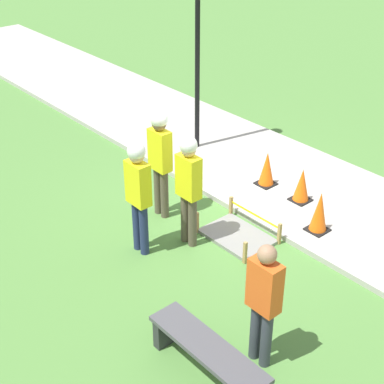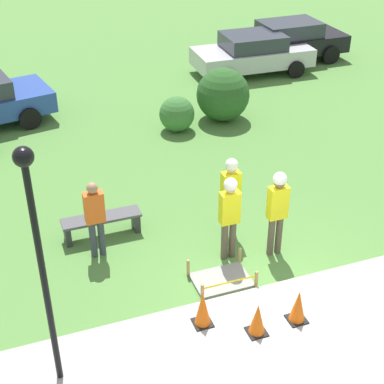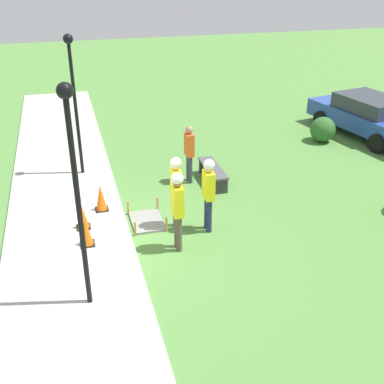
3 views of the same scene
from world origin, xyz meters
name	(u,v)px [view 3 (image 3 of 3)]	position (x,y,z in m)	size (l,w,h in m)	color
ground_plane	(132,240)	(0.00, 0.00, 0.00)	(60.00, 60.00, 0.00)	#51843D
sidewalk	(69,248)	(0.00, -1.48, 0.05)	(28.00, 2.96, 0.10)	#ADAAA3
wet_concrete_patch	(147,221)	(-0.76, 0.51, 0.04)	(1.17, 0.84, 0.39)	gray
traffic_cone_near_patch	(101,198)	(-1.57, -0.55, 0.45)	(0.34, 0.34, 0.72)	black
traffic_cone_far_patch	(82,216)	(-0.76, -1.08, 0.41)	(0.34, 0.34, 0.63)	black
traffic_cone_sidewalk_edge	(86,232)	(0.05, -1.05, 0.43)	(0.34, 0.34, 0.66)	black
park_bench	(213,172)	(-2.62, 2.86, 0.35)	(1.72, 0.44, 0.49)	#2D2D33
worker_supervisor	(176,186)	(-0.33, 1.20, 1.15)	(0.40, 0.27, 1.90)	brown
worker_assistant	(208,188)	(0.00, 1.91, 1.16)	(0.40, 0.28, 1.91)	navy
worker_trainee	(178,204)	(0.63, 0.99, 1.19)	(0.40, 0.28, 1.95)	brown
bystander_in_orange_shirt	(189,151)	(-2.86, 2.20, 1.00)	(0.40, 0.23, 1.75)	#383D47
lamppost_near	(74,171)	(2.14, -1.16, 2.89)	(0.28, 0.28, 4.32)	black
lamppost_far	(73,86)	(-4.16, -0.88, 2.79)	(0.28, 0.28, 4.14)	black
parked_car_blue	(369,115)	(-5.06, 9.72, 0.77)	(5.05, 2.81, 1.48)	#28479E
shrub_rounded_near	(323,129)	(-4.90, 7.77, 0.46)	(0.91, 0.91, 0.91)	#2D6028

